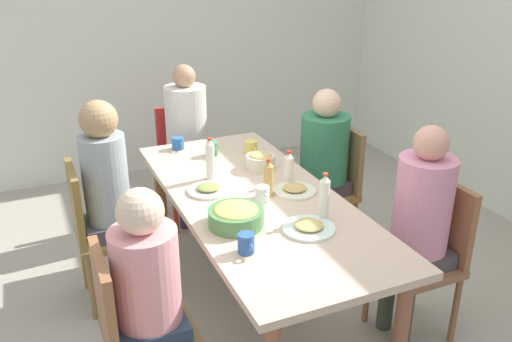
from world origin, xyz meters
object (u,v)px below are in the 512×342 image
object	(u,v)px
plate_0	(295,190)
cup_1	(251,148)
chair_0	(97,227)
chair_4	(185,157)
bowl_0	(236,216)
bottle_2	(210,160)
chair_1	(133,329)
plate_1	(309,227)
bowl_1	(260,161)
bottle_3	(289,168)
person_0	(109,187)
person_4	(187,132)
person_1	(150,288)
cup_0	(212,149)
plate_2	(208,189)
chair_2	(428,251)
person_2	(420,218)
chair_3	(332,182)
dining_table	(256,210)
bottle_0	(268,179)
cup_4	(246,243)
cup_3	(178,143)
bottle_1	(324,198)
cup_2	(262,195)

from	to	relation	value
plate_0	cup_1	world-z (taller)	cup_1
chair_0	chair_4	world-z (taller)	same
bowl_0	bottle_2	bearing A→B (deg)	172.85
chair_0	chair_1	bearing A→B (deg)	0.00
plate_1	bowl_1	bearing A→B (deg)	172.79
bottle_3	chair_1	bearing A→B (deg)	-60.93
chair_0	cup_1	bearing A→B (deg)	95.22
chair_4	cup_1	bearing A→B (deg)	15.96
person_0	person_4	bearing A→B (deg)	137.87
chair_1	person_4	bearing A→B (deg)	155.76
person_1	bowl_0	bearing A→B (deg)	115.89
person_1	cup_0	world-z (taller)	person_1
plate_2	chair_2	bearing A→B (deg)	57.19
bowl_0	chair_1	bearing A→B (deg)	-67.76
bowl_1	bottle_2	world-z (taller)	bottle_2
person_2	chair_3	distance (m)	1.03
chair_0	plate_0	distance (m)	1.19
dining_table	chair_2	distance (m)	0.97
chair_3	plate_0	world-z (taller)	chair_3
cup_0	plate_0	bearing A→B (deg)	17.86
bottle_2	cup_0	bearing A→B (deg)	159.06
bottle_2	person_0	bearing A→B (deg)	-107.46
dining_table	bottle_0	distance (m)	0.20
chair_3	cup_0	xyz separation A→B (m)	(-0.18, -0.82, 0.31)
chair_1	chair_3	bearing A→B (deg)	121.81
cup_4	bottle_3	distance (m)	0.79
bowl_0	plate_1	bearing A→B (deg)	58.76
chair_3	cup_4	world-z (taller)	chair_3
person_0	bottle_2	bearing A→B (deg)	72.54
plate_2	cup_3	xyz separation A→B (m)	(-0.73, 0.04, 0.03)
plate_0	bottle_1	xyz separation A→B (m)	(0.34, -0.02, 0.11)
chair_0	chair_1	world-z (taller)	same
person_4	cup_1	world-z (taller)	person_4
person_4	cup_2	size ratio (longest dim) A/B	11.29
dining_table	cup_1	size ratio (longest dim) A/B	16.61
person_0	chair_4	world-z (taller)	person_0
cup_2	cup_3	world-z (taller)	cup_2
chair_0	chair_2	xyz separation A→B (m)	(1.00, 1.61, 0.00)
person_2	person_1	bearing A→B (deg)	-90.00
person_0	bottle_2	xyz separation A→B (m)	(0.18, 0.57, 0.15)
plate_0	bottle_2	size ratio (longest dim) A/B	0.93
chair_2	plate_0	distance (m)	0.80
chair_3	cup_3	bearing A→B (deg)	-111.40
chair_1	plate_1	distance (m)	0.93
chair_2	person_1	bearing A→B (deg)	-90.00
chair_1	chair_2	xyz separation A→B (m)	(0.00, 1.61, 0.00)
cup_0	bottle_2	size ratio (longest dim) A/B	0.44
plate_2	chair_0	bearing A→B (deg)	-120.01
chair_2	person_2	distance (m)	0.24
chair_3	cup_0	distance (m)	0.89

